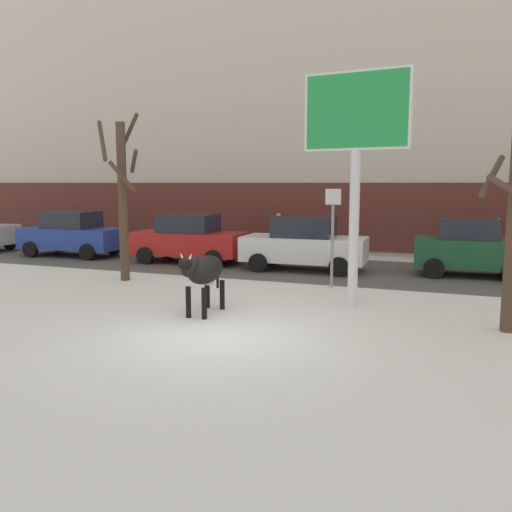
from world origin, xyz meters
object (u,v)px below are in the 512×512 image
(street_sign, at_px, (333,230))
(billboard, at_px, (356,125))
(car_red_sedan, at_px, (189,239))
(cow_black, at_px, (204,271))
(pedestrian_by_cars, at_px, (496,241))
(car_white_sedan, at_px, (304,244))
(car_darkgreen_hatchback, at_px, (471,248))
(car_blue_sedan, at_px, (72,234))
(bare_tree_right_lot, at_px, (122,194))
(pedestrian_near_billboard, at_px, (279,233))

(street_sign, bearing_deg, billboard, -65.21)
(billboard, bearing_deg, car_red_sedan, 144.87)
(cow_black, height_order, pedestrian_by_cars, pedestrian_by_cars)
(car_white_sedan, xyz_separation_m, car_darkgreen_hatchback, (5.34, 0.77, 0.02))
(car_blue_sedan, xyz_separation_m, car_white_sedan, (9.90, -0.16, 0.00))
(car_red_sedan, height_order, pedestrian_by_cars, car_red_sedan)
(car_red_sedan, bearing_deg, street_sign, -25.18)
(bare_tree_right_lot, bearing_deg, car_blue_sedan, 142.97)
(car_red_sedan, xyz_separation_m, car_darkgreen_hatchback, (9.87, 0.58, 0.02))
(cow_black, bearing_deg, billboard, 33.19)
(cow_black, xyz_separation_m, bare_tree_right_lot, (-4.18, 2.98, 1.66))
(pedestrian_by_cars, bearing_deg, street_sign, -126.45)
(car_darkgreen_hatchback, distance_m, bare_tree_right_lot, 11.13)
(bare_tree_right_lot, bearing_deg, car_red_sedan, 87.97)
(car_blue_sedan, bearing_deg, car_red_sedan, 0.31)
(cow_black, relative_size, street_sign, 0.67)
(car_blue_sedan, bearing_deg, cow_black, -36.34)
(cow_black, distance_m, billboard, 4.91)
(billboard, bearing_deg, pedestrian_by_cars, 66.21)
(car_red_sedan, relative_size, pedestrian_near_billboard, 2.46)
(car_red_sedan, bearing_deg, pedestrian_by_cars, 18.04)
(street_sign, bearing_deg, bare_tree_right_lot, -169.94)
(car_blue_sedan, height_order, car_white_sedan, same)
(cow_black, distance_m, pedestrian_near_billboard, 10.60)
(car_blue_sedan, height_order, car_darkgreen_hatchback, car_darkgreen_hatchback)
(billboard, distance_m, car_darkgreen_hatchback, 7.08)
(car_red_sedan, xyz_separation_m, pedestrian_near_billboard, (2.40, 3.52, -0.03))
(pedestrian_by_cars, bearing_deg, car_white_sedan, -149.41)
(car_red_sedan, relative_size, street_sign, 1.51)
(car_darkgreen_hatchback, xyz_separation_m, pedestrian_near_billboard, (-7.46, 2.94, -0.05))
(car_white_sedan, bearing_deg, car_darkgreen_hatchback, 8.22)
(car_white_sedan, height_order, pedestrian_by_cars, car_white_sedan)
(cow_black, xyz_separation_m, car_blue_sedan, (-9.41, 6.92, -0.09))
(car_blue_sedan, relative_size, car_darkgreen_hatchback, 1.20)
(car_blue_sedan, distance_m, pedestrian_near_billboard, 8.54)
(billboard, height_order, car_blue_sedan, billboard)
(cow_black, distance_m, street_sign, 4.62)
(car_darkgreen_hatchback, xyz_separation_m, bare_tree_right_lot, (-10.01, -4.55, 1.73))
(car_red_sedan, xyz_separation_m, pedestrian_by_cars, (10.81, 3.52, -0.03))
(car_red_sedan, distance_m, bare_tree_right_lot, 4.34)
(car_darkgreen_hatchback, bearing_deg, pedestrian_near_billboard, 158.49)
(car_blue_sedan, height_order, bare_tree_right_lot, bare_tree_right_lot)
(cow_black, height_order, car_red_sedan, car_red_sedan)
(car_blue_sedan, distance_m, bare_tree_right_lot, 6.78)
(car_red_sedan, height_order, bare_tree_right_lot, bare_tree_right_lot)
(cow_black, bearing_deg, bare_tree_right_lot, 144.53)
(car_darkgreen_hatchback, bearing_deg, pedestrian_by_cars, 72.20)
(cow_black, relative_size, pedestrian_by_cars, 1.09)
(car_blue_sedan, distance_m, car_darkgreen_hatchback, 15.25)
(pedestrian_near_billboard, bearing_deg, billboard, -61.23)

